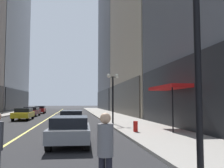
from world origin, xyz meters
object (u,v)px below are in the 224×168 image
(car_yellow, at_px, (24,114))
(car_maroon, at_px, (31,111))
(pedestrian_in_grey_suit, at_px, (105,148))
(street_lamp_right_mid, at_px, (113,87))
(car_grey, at_px, (70,130))
(car_red, at_px, (40,109))
(fire_hydrant_right, at_px, (136,128))
(car_black, at_px, (72,118))
(traffic_light_near_right, at_px, (160,36))

(car_yellow, xyz_separation_m, car_maroon, (-0.40, 7.40, 0.00))
(pedestrian_in_grey_suit, relative_size, street_lamp_right_mid, 0.40)
(car_grey, xyz_separation_m, car_red, (-5.72, 32.81, 0.00))
(street_lamp_right_mid, bearing_deg, fire_hydrant_right, -85.11)
(car_yellow, distance_m, car_maroon, 7.41)
(car_yellow, distance_m, pedestrian_in_grey_suit, 24.12)
(car_red, distance_m, fire_hydrant_right, 30.97)
(car_black, distance_m, traffic_light_near_right, 14.26)
(car_maroon, height_order, fire_hydrant_right, car_maroon)
(car_yellow, xyz_separation_m, pedestrian_in_grey_suit, (6.20, -23.31, 0.31))
(pedestrian_in_grey_suit, distance_m, traffic_light_near_right, 3.29)
(pedestrian_in_grey_suit, xyz_separation_m, street_lamp_right_mid, (2.64, 15.61, 2.23))
(pedestrian_in_grey_suit, xyz_separation_m, traffic_light_near_right, (1.59, 0.96, 2.71))
(car_maroon, bearing_deg, fire_hydrant_right, -65.09)
(car_yellow, bearing_deg, car_red, 91.25)
(car_red, bearing_deg, car_black, -76.84)
(car_grey, height_order, car_maroon, same)
(car_red, relative_size, street_lamp_right_mid, 0.99)
(street_lamp_right_mid, height_order, fire_hydrant_right, street_lamp_right_mid)
(car_yellow, height_order, fire_hydrant_right, car_yellow)
(car_red, xyz_separation_m, traffic_light_near_right, (8.13, -38.22, 3.02))
(car_black, xyz_separation_m, car_red, (-5.73, 24.49, -0.00))
(pedestrian_in_grey_suit, xyz_separation_m, fire_hydrant_right, (3.14, 9.76, -0.63))
(car_grey, height_order, car_black, same)
(car_black, relative_size, car_red, 1.06)
(car_black, xyz_separation_m, traffic_light_near_right, (2.40, -13.73, 3.02))
(car_yellow, xyz_separation_m, traffic_light_near_right, (7.78, -22.35, 3.02))
(pedestrian_in_grey_suit, bearing_deg, car_black, 93.18)
(car_grey, xyz_separation_m, fire_hydrant_right, (3.96, 3.39, -0.32))
(fire_hydrant_right, bearing_deg, car_yellow, 124.56)
(car_black, xyz_separation_m, fire_hydrant_right, (3.95, -4.93, -0.32))
(car_maroon, relative_size, car_red, 1.01)
(car_grey, relative_size, car_yellow, 0.90)
(car_grey, relative_size, fire_hydrant_right, 5.13)
(car_grey, height_order, pedestrian_in_grey_suit, pedestrian_in_grey_suit)
(traffic_light_near_right, height_order, fire_hydrant_right, traffic_light_near_right)
(car_grey, distance_m, car_red, 33.30)
(pedestrian_in_grey_suit, bearing_deg, car_maroon, 102.11)
(car_red, xyz_separation_m, fire_hydrant_right, (9.68, -29.42, -0.32))
(car_black, relative_size, fire_hydrant_right, 5.79)
(car_grey, distance_m, car_black, 8.32)
(car_yellow, relative_size, car_red, 1.04)
(pedestrian_in_grey_suit, bearing_deg, car_grey, 97.40)
(traffic_light_near_right, height_order, street_lamp_right_mid, traffic_light_near_right)
(car_black, height_order, traffic_light_near_right, traffic_light_near_right)
(pedestrian_in_grey_suit, relative_size, fire_hydrant_right, 2.20)
(car_black, bearing_deg, car_red, 103.16)
(car_black, relative_size, pedestrian_in_grey_suit, 2.64)
(car_red, distance_m, pedestrian_in_grey_suit, 39.73)
(traffic_light_near_right, distance_m, street_lamp_right_mid, 14.69)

